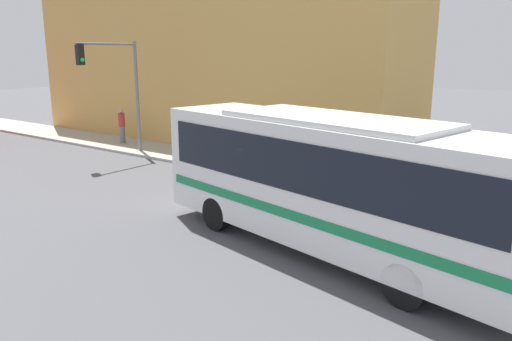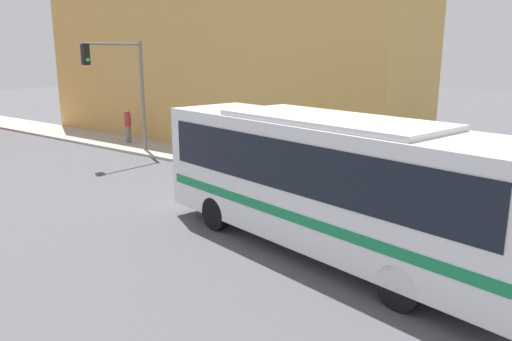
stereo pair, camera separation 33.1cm
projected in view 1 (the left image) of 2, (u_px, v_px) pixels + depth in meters
ground_plane at (303, 239)px, 13.34m from camera, size 120.00×120.00×0.00m
sidewalk at (66, 135)px, 29.54m from camera, size 2.86×70.00×0.12m
building_facade at (212, 62)px, 27.54m from camera, size 6.00×22.56×8.61m
city_bus at (331, 176)px, 12.04m from camera, size 4.35×10.43×3.40m
fire_hydrant at (302, 170)px, 19.04m from camera, size 0.21×0.28×0.68m
traffic_light_pole at (117, 77)px, 22.99m from camera, size 3.28×0.35×5.24m
parking_meter at (208, 142)px, 21.69m from camera, size 0.14×0.14×1.40m
pedestrian_near_corner at (251, 148)px, 20.86m from camera, size 0.34×0.34×1.65m
pedestrian_mid_block at (122, 125)px, 26.44m from camera, size 0.34×0.34×1.83m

